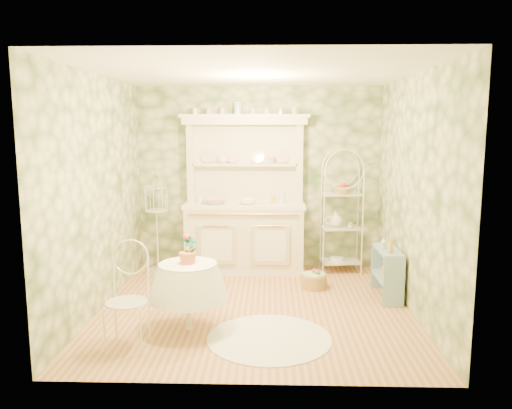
{
  "coord_description": "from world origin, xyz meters",
  "views": [
    {
      "loc": [
        0.18,
        -5.63,
        2.09
      ],
      "look_at": [
        0.0,
        0.5,
        1.15
      ],
      "focal_mm": 35.0,
      "sensor_mm": 36.0,
      "label": 1
    }
  ],
  "objects_px": {
    "kitchen_dresser": "(244,194)",
    "cafe_chair": "(127,299)",
    "bakers_rack": "(342,210)",
    "side_shelf": "(387,273)",
    "birdcage_stand": "(157,220)",
    "round_table": "(188,296)",
    "floor_basket": "(314,281)"
  },
  "relations": [
    {
      "from": "birdcage_stand",
      "to": "floor_basket",
      "type": "distance_m",
      "value": 2.44
    },
    {
      "from": "floor_basket",
      "to": "side_shelf",
      "type": "bearing_deg",
      "value": -20.01
    },
    {
      "from": "cafe_chair",
      "to": "floor_basket",
      "type": "xyz_separation_m",
      "value": [
        1.94,
        1.85,
        -0.38
      ]
    },
    {
      "from": "kitchen_dresser",
      "to": "side_shelf",
      "type": "relative_size",
      "value": 3.15
    },
    {
      "from": "round_table",
      "to": "birdcage_stand",
      "type": "bearing_deg",
      "value": 110.76
    },
    {
      "from": "kitchen_dresser",
      "to": "cafe_chair",
      "type": "relative_size",
      "value": 2.39
    },
    {
      "from": "kitchen_dresser",
      "to": "floor_basket",
      "type": "distance_m",
      "value": 1.63
    },
    {
      "from": "side_shelf",
      "to": "birdcage_stand",
      "type": "relative_size",
      "value": 0.47
    },
    {
      "from": "side_shelf",
      "to": "birdcage_stand",
      "type": "xyz_separation_m",
      "value": [
        -3.11,
        1.04,
        0.46
      ]
    },
    {
      "from": "kitchen_dresser",
      "to": "cafe_chair",
      "type": "distance_m",
      "value": 2.9
    },
    {
      "from": "bakers_rack",
      "to": "side_shelf",
      "type": "height_order",
      "value": "bakers_rack"
    },
    {
      "from": "kitchen_dresser",
      "to": "bakers_rack",
      "type": "xyz_separation_m",
      "value": [
        1.41,
        0.03,
        -0.23
      ]
    },
    {
      "from": "bakers_rack",
      "to": "birdcage_stand",
      "type": "xyz_separation_m",
      "value": [
        -2.69,
        -0.1,
        -0.14
      ]
    },
    {
      "from": "bakers_rack",
      "to": "side_shelf",
      "type": "xyz_separation_m",
      "value": [
        0.42,
        -1.14,
        -0.6
      ]
    },
    {
      "from": "side_shelf",
      "to": "kitchen_dresser",
      "type": "bearing_deg",
      "value": 148.38
    },
    {
      "from": "round_table",
      "to": "floor_basket",
      "type": "height_order",
      "value": "round_table"
    },
    {
      "from": "side_shelf",
      "to": "birdcage_stand",
      "type": "bearing_deg",
      "value": 161.18
    },
    {
      "from": "cafe_chair",
      "to": "birdcage_stand",
      "type": "height_order",
      "value": "birdcage_stand"
    },
    {
      "from": "birdcage_stand",
      "to": "floor_basket",
      "type": "height_order",
      "value": "birdcage_stand"
    },
    {
      "from": "side_shelf",
      "to": "round_table",
      "type": "distance_m",
      "value": 2.55
    },
    {
      "from": "kitchen_dresser",
      "to": "round_table",
      "type": "distance_m",
      "value": 2.38
    },
    {
      "from": "kitchen_dresser",
      "to": "bakers_rack",
      "type": "relative_size",
      "value": 1.25
    },
    {
      "from": "side_shelf",
      "to": "floor_basket",
      "type": "relative_size",
      "value": 2.47
    },
    {
      "from": "bakers_rack",
      "to": "cafe_chair",
      "type": "relative_size",
      "value": 1.91
    },
    {
      "from": "kitchen_dresser",
      "to": "cafe_chair",
      "type": "height_order",
      "value": "kitchen_dresser"
    },
    {
      "from": "round_table",
      "to": "cafe_chair",
      "type": "relative_size",
      "value": 0.77
    },
    {
      "from": "kitchen_dresser",
      "to": "floor_basket",
      "type": "xyz_separation_m",
      "value": [
        0.96,
        -0.79,
        -1.05
      ]
    },
    {
      "from": "birdcage_stand",
      "to": "floor_basket",
      "type": "bearing_deg",
      "value": -17.84
    },
    {
      "from": "bakers_rack",
      "to": "side_shelf",
      "type": "relative_size",
      "value": 2.51
    },
    {
      "from": "kitchen_dresser",
      "to": "birdcage_stand",
      "type": "bearing_deg",
      "value": -176.58
    },
    {
      "from": "floor_basket",
      "to": "round_table",
      "type": "bearing_deg",
      "value": -135.35
    },
    {
      "from": "bakers_rack",
      "to": "side_shelf",
      "type": "distance_m",
      "value": 1.36
    }
  ]
}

